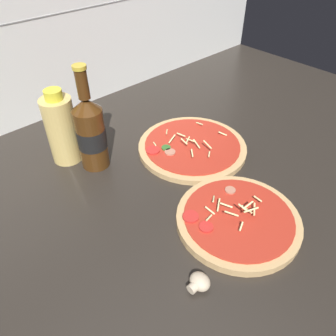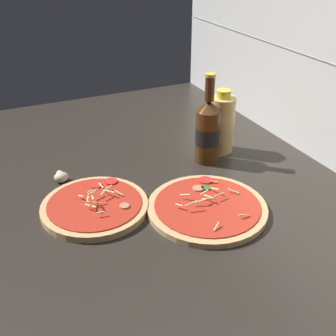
{
  "view_description": "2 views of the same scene",
  "coord_description": "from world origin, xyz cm",
  "px_view_note": "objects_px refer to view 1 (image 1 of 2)",
  "views": [
    {
      "loc": [
        -44.79,
        -41.92,
        53.71
      ],
      "look_at": [
        -7.85,
        -1.98,
        8.39
      ],
      "focal_mm": 35.0,
      "sensor_mm": 36.0,
      "label": 1
    },
    {
      "loc": [
        76.6,
        -37.5,
        59.54
      ],
      "look_at": [
        -4.91,
        -0.11,
        9.04
      ],
      "focal_mm": 45.0,
      "sensor_mm": 36.0,
      "label": 2
    }
  ],
  "objects_px": {
    "pizza_far": "(192,147)",
    "oil_bottle": "(62,129)",
    "mushroom_left": "(199,282)",
    "pizza_near": "(238,219)",
    "beer_bottle": "(91,132)"
  },
  "relations": [
    {
      "from": "pizza_far",
      "to": "oil_bottle",
      "type": "bearing_deg",
      "value": 143.65
    },
    {
      "from": "mushroom_left",
      "to": "pizza_near",
      "type": "bearing_deg",
      "value": 15.21
    },
    {
      "from": "pizza_near",
      "to": "beer_bottle",
      "type": "height_order",
      "value": "beer_bottle"
    },
    {
      "from": "pizza_far",
      "to": "oil_bottle",
      "type": "xyz_separation_m",
      "value": [
        -0.26,
        0.19,
        0.08
      ]
    },
    {
      "from": "pizza_far",
      "to": "mushroom_left",
      "type": "relative_size",
      "value": 7.08
    },
    {
      "from": "mushroom_left",
      "to": "oil_bottle",
      "type": "bearing_deg",
      "value": 87.77
    },
    {
      "from": "pizza_far",
      "to": "oil_bottle",
      "type": "height_order",
      "value": "oil_bottle"
    },
    {
      "from": "oil_bottle",
      "to": "mushroom_left",
      "type": "bearing_deg",
      "value": -92.23
    },
    {
      "from": "pizza_far",
      "to": "mushroom_left",
      "type": "distance_m",
      "value": 0.39
    },
    {
      "from": "pizza_far",
      "to": "mushroom_left",
      "type": "height_order",
      "value": "pizza_far"
    },
    {
      "from": "pizza_far",
      "to": "oil_bottle",
      "type": "distance_m",
      "value": 0.33
    },
    {
      "from": "beer_bottle",
      "to": "oil_bottle",
      "type": "height_order",
      "value": "beer_bottle"
    },
    {
      "from": "oil_bottle",
      "to": "pizza_far",
      "type": "bearing_deg",
      "value": -36.35
    },
    {
      "from": "beer_bottle",
      "to": "mushroom_left",
      "type": "relative_size",
      "value": 6.38
    },
    {
      "from": "oil_bottle",
      "to": "mushroom_left",
      "type": "relative_size",
      "value": 4.72
    }
  ]
}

